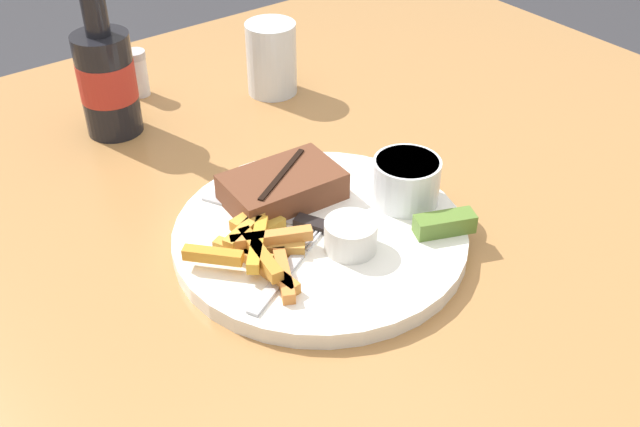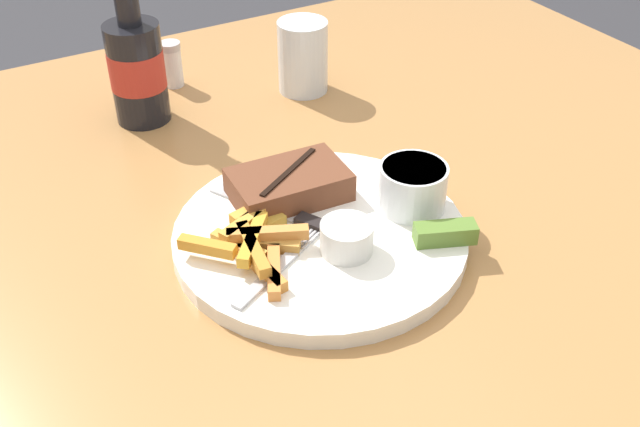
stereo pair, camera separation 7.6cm
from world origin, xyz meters
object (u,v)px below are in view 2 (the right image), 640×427
(steak_portion, at_px, (287,185))
(salt_shaker, at_px, (173,64))
(coleslaw_cup, at_px, (413,184))
(dinner_plate, at_px, (320,236))
(dipping_sauce_cup, at_px, (347,237))
(drinking_glass, at_px, (303,57))
(beer_bottle, at_px, (137,66))
(knife_utensil, at_px, (289,215))
(pickle_spear, at_px, (445,233))
(fork_utensil, at_px, (275,271))

(steak_portion, bearing_deg, salt_shaker, 89.42)
(coleslaw_cup, bearing_deg, salt_shaker, 103.44)
(dinner_plate, distance_m, dipping_sauce_cup, 0.05)
(drinking_glass, bearing_deg, beer_bottle, 171.98)
(dinner_plate, relative_size, dipping_sauce_cup, 5.74)
(knife_utensil, bearing_deg, drinking_glass, -59.27)
(beer_bottle, relative_size, drinking_glass, 2.10)
(dinner_plate, bearing_deg, drinking_glass, 63.97)
(coleslaw_cup, relative_size, salt_shaker, 1.12)
(dipping_sauce_cup, relative_size, beer_bottle, 0.25)
(steak_portion, bearing_deg, beer_bottle, 103.70)
(salt_shaker, bearing_deg, beer_bottle, -134.69)
(dipping_sauce_cup, distance_m, pickle_spear, 0.10)
(dinner_plate, height_order, salt_shaker, salt_shaker)
(pickle_spear, height_order, knife_utensil, pickle_spear)
(dipping_sauce_cup, height_order, drinking_glass, drinking_glass)
(dinner_plate, distance_m, salt_shaker, 0.42)
(fork_utensil, distance_m, knife_utensil, 0.09)
(beer_bottle, distance_m, drinking_glass, 0.23)
(dipping_sauce_cup, bearing_deg, drinking_glass, 67.48)
(dinner_plate, relative_size, salt_shaker, 4.69)
(dinner_plate, xyz_separation_m, coleslaw_cup, (0.11, -0.01, 0.04))
(fork_utensil, bearing_deg, knife_utensil, 25.83)
(coleslaw_cup, relative_size, fork_utensil, 0.58)
(coleslaw_cup, xyz_separation_m, drinking_glass, (0.05, 0.33, 0.00))
(steak_portion, relative_size, salt_shaker, 1.98)
(knife_utensil, bearing_deg, dipping_sauce_cup, 168.67)
(coleslaw_cup, distance_m, pickle_spear, 0.07)
(salt_shaker, bearing_deg, coleslaw_cup, -76.56)
(knife_utensil, xyz_separation_m, drinking_glass, (0.17, 0.28, 0.03))
(salt_shaker, bearing_deg, dinner_plate, -90.22)
(knife_utensil, distance_m, salt_shaker, 0.39)
(dinner_plate, relative_size, knife_utensil, 1.98)
(knife_utensil, height_order, salt_shaker, salt_shaker)
(drinking_glass, bearing_deg, salt_shaker, 145.66)
(fork_utensil, relative_size, salt_shaker, 1.91)
(salt_shaker, bearing_deg, fork_utensil, -99.09)
(knife_utensil, bearing_deg, coleslaw_cup, -139.30)
(coleslaw_cup, relative_size, pickle_spear, 1.10)
(coleslaw_cup, xyz_separation_m, dipping_sauce_cup, (-0.10, -0.03, -0.01))
(fork_utensil, relative_size, knife_utensil, 0.81)
(steak_portion, distance_m, fork_utensil, 0.13)
(dinner_plate, relative_size, fork_utensil, 2.45)
(dinner_plate, height_order, pickle_spear, pickle_spear)
(pickle_spear, xyz_separation_m, drinking_glass, (0.05, 0.40, 0.02))
(beer_bottle, bearing_deg, drinking_glass, -8.02)
(pickle_spear, relative_size, drinking_glass, 0.66)
(fork_utensil, bearing_deg, drinking_glass, 29.97)
(dinner_plate, xyz_separation_m, steak_portion, (-0.00, 0.07, 0.03))
(dinner_plate, bearing_deg, knife_utensil, 116.99)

